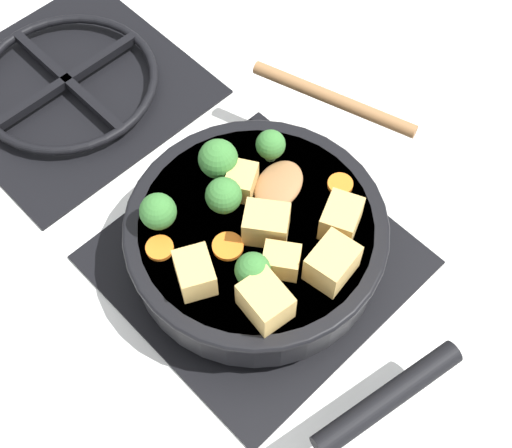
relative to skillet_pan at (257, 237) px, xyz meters
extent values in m
plane|color=silver|center=(0.00, 0.00, -0.06)|extent=(2.40, 2.40, 0.00)
cube|color=black|center=(0.00, 0.00, -0.05)|extent=(0.31, 0.31, 0.01)
torus|color=black|center=(0.00, 0.00, -0.04)|extent=(0.24, 0.24, 0.01)
cube|color=black|center=(0.00, 0.00, -0.04)|extent=(0.01, 0.23, 0.01)
cube|color=black|center=(0.00, 0.00, -0.04)|extent=(0.23, 0.01, 0.01)
cube|color=black|center=(0.00, 0.36, -0.05)|extent=(0.31, 0.31, 0.01)
torus|color=black|center=(0.00, 0.36, -0.04)|extent=(0.24, 0.24, 0.01)
cube|color=black|center=(0.00, 0.36, -0.04)|extent=(0.01, 0.23, 0.01)
cube|color=black|center=(0.00, 0.36, -0.04)|extent=(0.23, 0.01, 0.01)
cylinder|color=black|center=(0.00, 0.00, 0.00)|extent=(0.28, 0.28, 0.06)
cylinder|color=#5B3316|center=(0.00, 0.00, 0.00)|extent=(0.25, 0.25, 0.05)
torus|color=black|center=(0.00, 0.00, 0.02)|extent=(0.29, 0.29, 0.01)
cylinder|color=black|center=(-0.04, -0.22, 0.01)|extent=(0.17, 0.05, 0.02)
ellipsoid|color=olive|center=(0.05, 0.02, 0.03)|extent=(0.08, 0.07, 0.01)
cylinder|color=olive|center=(0.18, 0.06, 0.03)|extent=(0.08, 0.20, 0.02)
cube|color=tan|center=(-0.02, -0.05, 0.04)|extent=(0.05, 0.05, 0.03)
cube|color=tan|center=(0.00, -0.01, 0.04)|extent=(0.06, 0.06, 0.04)
cube|color=tan|center=(0.02, 0.05, 0.04)|extent=(0.05, 0.05, 0.03)
cube|color=tan|center=(-0.06, -0.07, 0.04)|extent=(0.04, 0.05, 0.04)
cube|color=tan|center=(-0.09, 0.00, 0.04)|extent=(0.05, 0.06, 0.04)
cube|color=tan|center=(0.02, -0.09, 0.04)|extent=(0.05, 0.05, 0.04)
cube|color=tan|center=(0.06, -0.06, 0.04)|extent=(0.06, 0.05, 0.04)
cylinder|color=#709956|center=(-0.07, 0.07, 0.03)|extent=(0.01, 0.01, 0.01)
sphere|color=#387533|center=(-0.07, 0.07, 0.05)|extent=(0.04, 0.04, 0.04)
cylinder|color=#709956|center=(0.07, 0.05, 0.03)|extent=(0.01, 0.01, 0.01)
sphere|color=#387533|center=(0.07, 0.05, 0.05)|extent=(0.03, 0.03, 0.03)
cylinder|color=#709956|center=(0.02, 0.08, 0.03)|extent=(0.01, 0.01, 0.01)
sphere|color=#387533|center=(0.02, 0.08, 0.05)|extent=(0.04, 0.04, 0.04)
cylinder|color=#709956|center=(-0.05, -0.04, 0.03)|extent=(0.01, 0.01, 0.01)
sphere|color=#387533|center=(-0.05, -0.04, 0.05)|extent=(0.04, 0.04, 0.04)
cylinder|color=#709956|center=(-0.01, 0.04, 0.03)|extent=(0.01, 0.01, 0.01)
sphere|color=#387533|center=(-0.01, 0.04, 0.05)|extent=(0.04, 0.04, 0.04)
cylinder|color=orange|center=(-0.04, 0.01, 0.03)|extent=(0.03, 0.03, 0.01)
cylinder|color=orange|center=(0.10, -0.03, 0.03)|extent=(0.03, 0.03, 0.01)
cylinder|color=orange|center=(-0.09, 0.05, 0.03)|extent=(0.03, 0.03, 0.01)
camera|label=1|loc=(-0.27, -0.27, 0.68)|focal=50.00mm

